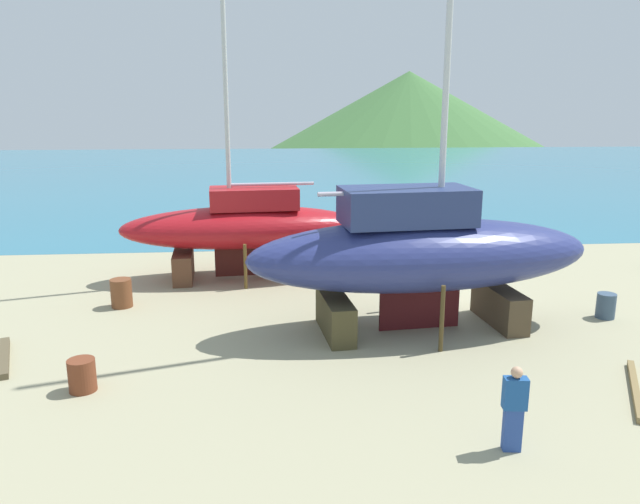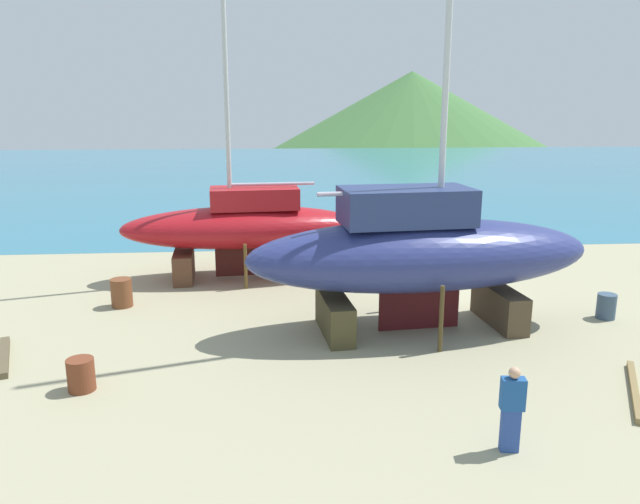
# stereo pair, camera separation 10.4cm
# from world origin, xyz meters

# --- Properties ---
(ground_plane) EXTENTS (44.42, 44.42, 0.00)m
(ground_plane) POSITION_xyz_m (0.00, -3.03, 0.00)
(ground_plane) COLOR tan
(sea_water) EXTENTS (166.74, 69.15, 0.01)m
(sea_water) POSITION_xyz_m (0.00, 42.65, 0.00)
(sea_water) COLOR teal
(sea_water) RESTS_ON ground
(headland_hill) EXTENTS (109.08, 109.08, 29.70)m
(headland_hill) POSITION_xyz_m (28.23, 131.42, 0.00)
(headland_hill) COLOR #417039
(headland_hill) RESTS_ON ground
(sailboat_mid_port) EXTENTS (10.33, 4.10, 17.77)m
(sailboat_mid_port) POSITION_xyz_m (-2.02, -2.30, 2.32)
(sailboat_mid_port) COLOR #4C3D2A
(sailboat_mid_port) RESTS_ON ground
(sailboat_small_center) EXTENTS (9.22, 3.50, 15.21)m
(sailboat_small_center) POSITION_xyz_m (-7.28, 3.70, 2.00)
(sailboat_small_center) COLOR brown
(sailboat_small_center) RESTS_ON ground
(worker) EXTENTS (0.47, 0.29, 1.70)m
(worker) POSITION_xyz_m (-1.81, -8.83, 0.88)
(worker) COLOR #294591
(worker) RESTS_ON ground
(barrel_blue_faded) EXTENTS (0.57, 0.57, 0.78)m
(barrel_blue_faded) POSITION_xyz_m (3.99, -1.88, 0.39)
(barrel_blue_faded) COLOR #384E64
(barrel_blue_faded) RESTS_ON ground
(barrel_tipped_center) EXTENTS (0.87, 0.87, 0.76)m
(barrel_tipped_center) POSITION_xyz_m (-10.66, -5.60, 0.38)
(barrel_tipped_center) COLOR brown
(barrel_tipped_center) RESTS_ON ground
(barrel_tipped_right) EXTENTS (0.95, 0.95, 0.93)m
(barrel_tipped_right) POSITION_xyz_m (-11.16, 0.47, 0.47)
(barrel_tipped_right) COLOR brown
(barrel_tipped_right) RESTS_ON ground
(timber_short_skew) EXTENTS (1.16, 2.53, 0.16)m
(timber_short_skew) POSITION_xyz_m (-13.19, -3.68, 0.08)
(timber_short_skew) COLOR brown
(timber_short_skew) RESTS_ON ground
(timber_plank_far) EXTENTS (1.62, 2.88, 0.14)m
(timber_plank_far) POSITION_xyz_m (1.96, -6.75, 0.07)
(timber_plank_far) COLOR olive
(timber_plank_far) RESTS_ON ground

